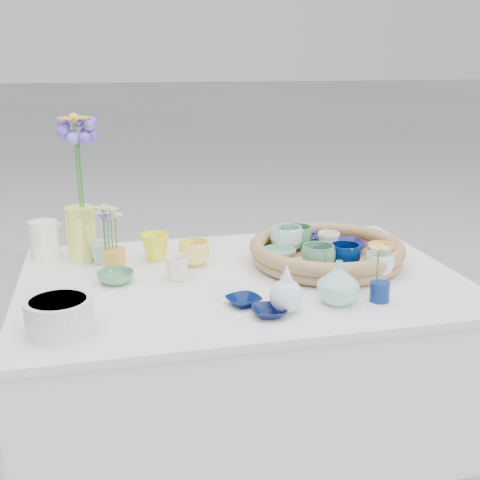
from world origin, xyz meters
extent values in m
imported|color=navy|center=(0.28, 0.20, 0.80)|extent=(0.15, 0.15, 0.04)
imported|color=#120C40|center=(0.36, 0.10, 0.80)|extent=(0.16, 0.16, 0.03)
imported|color=#F9B74A|center=(0.40, -0.06, 0.82)|extent=(0.08, 0.08, 0.07)
imported|color=#45754E|center=(0.26, 0.01, 0.80)|extent=(0.16, 0.16, 0.03)
imported|color=#558C69|center=(0.21, -0.05, 0.82)|extent=(0.13, 0.13, 0.08)
imported|color=#8AC7AC|center=(0.13, 0.07, 0.80)|extent=(0.13, 0.13, 0.03)
imported|color=silver|center=(0.18, 0.15, 0.82)|extent=(0.11, 0.11, 0.08)
imported|color=white|center=(0.31, 0.11, 0.82)|extent=(0.07, 0.07, 0.07)
imported|color=#8ABAC8|center=(0.35, 0.23, 0.80)|extent=(0.11, 0.11, 0.03)
imported|color=#001651|center=(0.30, -0.05, 0.82)|extent=(0.10, 0.10, 0.07)
imported|color=#ECD062|center=(0.16, -0.03, 0.79)|extent=(0.09, 0.09, 0.02)
imported|color=#AEEDD2|center=(0.37, -0.13, 0.82)|extent=(0.09, 0.09, 0.06)
imported|color=#448652|center=(0.22, 0.17, 0.82)|extent=(0.11, 0.11, 0.08)
imported|color=yellow|center=(-0.23, 0.22, 0.81)|extent=(0.11, 0.11, 0.08)
imported|color=#FFE55E|center=(-0.12, 0.14, 0.80)|extent=(0.12, 0.12, 0.08)
imported|color=#4D965E|center=(-0.36, 0.03, 0.78)|extent=(0.12, 0.12, 0.03)
imported|color=#F7E3CD|center=(-0.18, 0.02, 0.80)|extent=(0.08, 0.08, 0.07)
imported|color=#001146|center=(-0.04, -0.21, 0.78)|extent=(0.11, 0.11, 0.02)
imported|color=#A7DBD5|center=(-0.39, 0.22, 0.80)|extent=(0.09, 0.09, 0.07)
imported|color=#0A123B|center=(0.00, -0.29, 0.78)|extent=(0.10, 0.10, 0.02)
imported|color=#94CEC8|center=(0.20, -0.25, 0.82)|extent=(0.12, 0.12, 0.11)
cylinder|color=navy|center=(0.31, -0.26, 0.79)|extent=(0.06, 0.06, 0.05)
cylinder|color=#E9EE55|center=(-0.45, 0.26, 0.85)|extent=(0.11, 0.11, 0.17)
cylinder|color=gold|center=(-0.36, 0.12, 0.80)|extent=(0.07, 0.07, 0.07)
camera|label=1|loc=(-0.38, -1.60, 1.37)|focal=45.00mm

